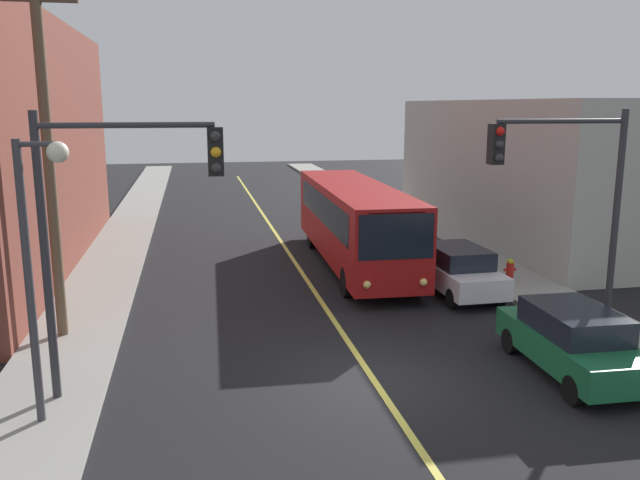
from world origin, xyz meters
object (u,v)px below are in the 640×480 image
at_px(parked_car_white, 457,270).
at_px(street_lamp_left, 38,242).
at_px(traffic_signal_left_corner, 120,202).
at_px(parked_car_green, 573,340).
at_px(parked_car_black, 402,235).
at_px(traffic_signal_right_corner, 566,183).
at_px(city_bus, 354,220).
at_px(utility_pole_near, 46,126).
at_px(fire_hydrant, 510,270).

relative_size(parked_car_white, street_lamp_left, 0.81).
bearing_deg(traffic_signal_left_corner, parked_car_green, -3.80).
height_order(parked_car_green, parked_car_black, same).
distance_m(parked_car_white, traffic_signal_right_corner, 6.00).
distance_m(parked_car_black, traffic_signal_left_corner, 16.30).
bearing_deg(parked_car_black, traffic_signal_right_corner, -86.31).
bearing_deg(street_lamp_left, traffic_signal_left_corner, 36.35).
xyz_separation_m(city_bus, traffic_signal_right_corner, (3.21, -9.38, 2.49)).
bearing_deg(traffic_signal_right_corner, street_lamp_left, -169.06).
height_order(traffic_signal_left_corner, traffic_signal_right_corner, same).
distance_m(parked_car_green, utility_pole_near, 14.00).
bearing_deg(traffic_signal_right_corner, parked_car_green, -110.41).
bearing_deg(parked_car_white, parked_car_black, 89.60).
bearing_deg(street_lamp_left, utility_pole_near, 98.07).
xyz_separation_m(city_bus, parked_car_black, (2.50, 1.60, -0.98)).
bearing_deg(fire_hydrant, parked_car_black, 111.00).
relative_size(parked_car_white, parked_car_black, 0.99).
xyz_separation_m(parked_car_green, traffic_signal_left_corner, (-10.08, 0.67, 3.46)).
bearing_deg(traffic_signal_left_corner, utility_pole_near, 117.62).
bearing_deg(fire_hydrant, street_lamp_left, -150.46).
height_order(parked_car_white, traffic_signal_right_corner, traffic_signal_right_corner).
bearing_deg(parked_car_green, traffic_signal_right_corner, 69.59).
bearing_deg(street_lamp_left, fire_hydrant, 29.54).
distance_m(parked_car_white, traffic_signal_left_corner, 12.31).
relative_size(traffic_signal_right_corner, street_lamp_left, 1.09).
bearing_deg(traffic_signal_left_corner, street_lamp_left, -143.65).
distance_m(parked_car_green, fire_hydrant, 7.70).
bearing_deg(traffic_signal_right_corner, parked_car_black, 93.69).
xyz_separation_m(traffic_signal_left_corner, fire_hydrant, (12.26, 6.71, -3.72)).
xyz_separation_m(city_bus, traffic_signal_left_corner, (-7.61, -10.70, 2.49)).
xyz_separation_m(parked_car_green, parked_car_black, (0.03, 12.97, 0.00)).
distance_m(parked_car_white, parked_car_black, 6.13).
bearing_deg(street_lamp_left, parked_car_green, 1.86).
bearing_deg(utility_pole_near, parked_car_green, -21.30).
height_order(traffic_signal_right_corner, street_lamp_left, traffic_signal_right_corner).
bearing_deg(parked_car_white, city_bus, 118.49).
xyz_separation_m(city_bus, parked_car_green, (2.47, -11.37, -0.98)).
bearing_deg(utility_pole_near, parked_car_black, 33.79).
bearing_deg(street_lamp_left, city_bus, 52.46).
relative_size(city_bus, fire_hydrant, 14.54).
distance_m(traffic_signal_right_corner, street_lamp_left, 12.48).
height_order(parked_car_green, utility_pole_near, utility_pole_near).
distance_m(street_lamp_left, fire_hydrant, 16.03).
height_order(parked_car_black, fire_hydrant, parked_car_black).
relative_size(city_bus, parked_car_white, 2.75).
bearing_deg(parked_car_green, fire_hydrant, 73.53).
xyz_separation_m(parked_car_white, traffic_signal_left_corner, (-10.07, -6.17, 3.46)).
bearing_deg(parked_car_white, traffic_signal_right_corner, -81.19).
xyz_separation_m(city_bus, fire_hydrant, (4.65, -4.00, -1.23)).
bearing_deg(parked_car_black, traffic_signal_left_corner, -129.42).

